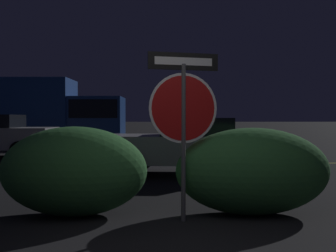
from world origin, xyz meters
TOP-DOWN VIEW (x-y plane):
  - road_center_stripe at (0.00, 7.70)m, footprint 34.44×0.12m
  - stop_sign at (-0.05, 1.63)m, footprint 0.91×0.21m
  - hedge_bush_1 at (-1.52, 1.94)m, footprint 1.98×1.11m
  - hedge_bush_2 at (0.93, 1.93)m, footprint 2.13×1.02m
  - passing_car_2 at (0.43, 5.59)m, footprint 4.27×2.04m
  - delivery_truck at (-5.34, 15.03)m, footprint 6.53×2.65m

SIDE VIEW (x-z plane):
  - road_center_stripe at x=0.00m, z-range 0.00..0.01m
  - hedge_bush_2 at x=0.93m, z-range 0.00..1.20m
  - hedge_bush_1 at x=-1.52m, z-range 0.00..1.22m
  - passing_car_2 at x=0.43m, z-range 0.02..1.36m
  - stop_sign at x=-0.05m, z-range 0.41..2.58m
  - delivery_truck at x=-5.34m, z-range 0.06..3.26m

